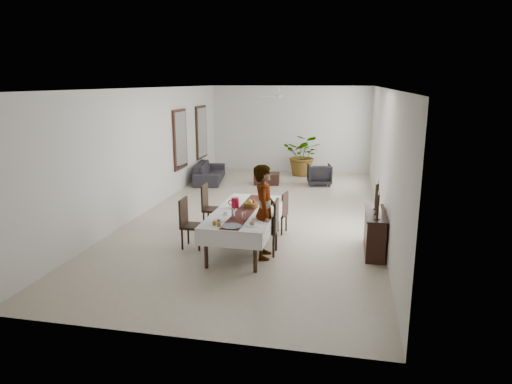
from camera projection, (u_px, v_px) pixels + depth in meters
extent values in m
cube|color=#BBB094|center=(260.00, 214.00, 11.87)|extent=(6.00, 12.00, 0.00)
cube|color=white|center=(260.00, 88.00, 11.12)|extent=(6.00, 12.00, 0.02)
cube|color=silver|center=(290.00, 129.00, 17.20)|extent=(6.00, 0.02, 3.20)
cube|color=silver|center=(169.00, 224.00, 5.78)|extent=(6.00, 0.02, 3.20)
cube|color=silver|center=(149.00, 150.00, 12.08)|extent=(0.02, 12.00, 3.20)
cube|color=silver|center=(383.00, 157.00, 10.91)|extent=(0.02, 12.00, 3.20)
cube|color=black|center=(246.00, 212.00, 9.30)|extent=(1.08, 2.53, 0.05)
cylinder|color=black|center=(206.00, 249.00, 8.35)|extent=(0.07, 0.07, 0.73)
cylinder|color=black|center=(255.00, 253.00, 8.16)|extent=(0.07, 0.07, 0.73)
cylinder|color=black|center=(238.00, 213.00, 10.62)|extent=(0.07, 0.07, 0.73)
cylinder|color=black|center=(277.00, 216.00, 10.43)|extent=(0.07, 0.07, 0.73)
cube|color=silver|center=(246.00, 211.00, 9.29)|extent=(1.27, 2.72, 0.01)
cube|color=white|center=(217.00, 216.00, 9.45)|extent=(0.04, 2.71, 0.31)
cube|color=silver|center=(275.00, 220.00, 9.20)|extent=(0.04, 2.71, 0.31)
cube|color=white|center=(228.00, 240.00, 8.04)|extent=(1.24, 0.02, 0.31)
cube|color=white|center=(259.00, 201.00, 10.60)|extent=(1.24, 0.02, 0.31)
cube|color=#532017|center=(246.00, 210.00, 9.29)|extent=(0.40, 2.63, 0.00)
cylinder|color=maroon|center=(235.00, 203.00, 9.46)|extent=(0.16, 0.16, 0.21)
torus|color=maroon|center=(231.00, 203.00, 9.48)|extent=(0.13, 0.02, 0.13)
cylinder|color=white|center=(244.00, 216.00, 8.59)|extent=(0.07, 0.07, 0.18)
cylinder|color=white|center=(233.00, 214.00, 8.74)|extent=(0.07, 0.07, 0.18)
cylinder|color=white|center=(254.00, 219.00, 8.62)|extent=(0.09, 0.09, 0.06)
cylinder|color=white|center=(254.00, 220.00, 8.62)|extent=(0.16, 0.16, 0.01)
cylinder|color=white|center=(226.00, 213.00, 8.99)|extent=(0.09, 0.09, 0.06)
cylinder|color=white|center=(226.00, 214.00, 9.00)|extent=(0.16, 0.16, 0.01)
cylinder|color=white|center=(252.00, 225.00, 8.32)|extent=(0.25, 0.25, 0.02)
sphere|color=tan|center=(252.00, 224.00, 8.31)|extent=(0.09, 0.09, 0.09)
cylinder|color=silver|center=(220.00, 220.00, 8.60)|extent=(0.25, 0.25, 0.02)
cylinder|color=white|center=(237.00, 202.00, 9.90)|extent=(0.25, 0.25, 0.02)
cylinder|color=#38393D|center=(231.00, 226.00, 8.24)|extent=(0.38, 0.38, 0.02)
cylinder|color=#976416|center=(219.00, 224.00, 8.25)|extent=(0.07, 0.07, 0.08)
cylinder|color=#986516|center=(214.00, 223.00, 8.33)|extent=(0.07, 0.07, 0.08)
cylinder|color=#9B6116|center=(219.00, 222.00, 8.42)|extent=(0.07, 0.07, 0.08)
cylinder|color=brown|center=(251.00, 205.00, 9.51)|extent=(0.31, 0.31, 0.10)
sphere|color=maroon|center=(253.00, 201.00, 9.51)|extent=(0.09, 0.09, 0.09)
sphere|color=#578B29|center=(249.00, 201.00, 9.53)|extent=(0.08, 0.08, 0.08)
sphere|color=yellow|center=(250.00, 202.00, 9.44)|extent=(0.09, 0.09, 0.09)
cube|color=black|center=(265.00, 230.00, 9.03)|extent=(0.48, 0.48, 0.05)
cylinder|color=black|center=(274.00, 246.00, 8.88)|extent=(0.05, 0.05, 0.46)
cylinder|color=black|center=(276.00, 240.00, 9.24)|extent=(0.05, 0.05, 0.46)
cylinder|color=black|center=(254.00, 245.00, 8.94)|extent=(0.05, 0.05, 0.46)
cylinder|color=black|center=(258.00, 239.00, 9.31)|extent=(0.05, 0.05, 0.46)
cube|color=black|center=(276.00, 215.00, 8.92)|extent=(0.06, 0.47, 0.60)
cube|color=black|center=(277.00, 215.00, 10.33)|extent=(0.46, 0.46, 0.05)
cylinder|color=black|center=(282.00, 227.00, 10.18)|extent=(0.05, 0.05, 0.40)
cylinder|color=black|center=(286.00, 223.00, 10.47)|extent=(0.05, 0.05, 0.40)
cylinder|color=black|center=(268.00, 225.00, 10.29)|extent=(0.05, 0.05, 0.40)
cylinder|color=black|center=(273.00, 221.00, 10.59)|extent=(0.05, 0.05, 0.40)
cube|color=black|center=(285.00, 204.00, 10.20)|extent=(0.10, 0.40, 0.51)
cube|color=black|center=(193.00, 226.00, 9.38)|extent=(0.44, 0.44, 0.05)
cylinder|color=black|center=(188.00, 234.00, 9.64)|extent=(0.04, 0.04, 0.43)
cylinder|color=black|center=(182.00, 240.00, 9.30)|extent=(0.04, 0.04, 0.43)
cylinder|color=black|center=(204.00, 235.00, 9.57)|extent=(0.04, 0.04, 0.43)
cylinder|color=black|center=(199.00, 241.00, 9.23)|extent=(0.04, 0.04, 0.43)
cube|color=black|center=(183.00, 212.00, 9.35)|extent=(0.04, 0.44, 0.56)
cube|color=black|center=(213.00, 210.00, 10.56)|extent=(0.45, 0.45, 0.05)
cylinder|color=black|center=(208.00, 217.00, 10.83)|extent=(0.04, 0.04, 0.44)
cylinder|color=black|center=(204.00, 222.00, 10.48)|extent=(0.04, 0.04, 0.44)
cylinder|color=black|center=(223.00, 218.00, 10.76)|extent=(0.04, 0.04, 0.44)
cylinder|color=black|center=(219.00, 222.00, 10.41)|extent=(0.04, 0.04, 0.44)
cube|color=black|center=(205.00, 197.00, 10.53)|extent=(0.05, 0.44, 0.57)
imported|color=#97999F|center=(264.00, 212.00, 8.75)|extent=(0.52, 0.72, 1.84)
cube|color=black|center=(374.00, 233.00, 9.12)|extent=(0.36, 1.35, 0.81)
cube|color=black|center=(376.00, 213.00, 9.02)|extent=(0.39, 1.40, 0.03)
cylinder|color=black|center=(377.00, 219.00, 8.55)|extent=(0.09, 0.09, 0.03)
cylinder|color=black|center=(378.00, 207.00, 8.49)|extent=(0.04, 0.04, 0.45)
cylinder|color=white|center=(379.00, 193.00, 8.43)|extent=(0.03, 0.03, 0.07)
cylinder|color=black|center=(376.00, 214.00, 8.89)|extent=(0.09, 0.09, 0.03)
cylinder|color=black|center=(377.00, 198.00, 8.82)|extent=(0.04, 0.04, 0.58)
cylinder|color=beige|center=(378.00, 182.00, 8.74)|extent=(0.03, 0.03, 0.07)
cylinder|color=black|center=(375.00, 209.00, 9.23)|extent=(0.09, 0.09, 0.03)
cylinder|color=black|center=(376.00, 196.00, 9.17)|extent=(0.04, 0.04, 0.49)
cylinder|color=#EFE7CF|center=(377.00, 183.00, 9.10)|extent=(0.03, 0.03, 0.07)
imported|color=#272429|center=(210.00, 172.00, 15.68)|extent=(1.19, 2.27, 0.63)
imported|color=#252227|center=(319.00, 175.00, 15.12)|extent=(0.89, 0.90, 0.70)
cube|color=black|center=(267.00, 179.00, 15.27)|extent=(0.89, 0.64, 0.37)
imported|color=#294F1F|center=(303.00, 155.00, 16.57)|extent=(1.54, 1.39, 1.51)
cube|color=black|center=(180.00, 139.00, 14.16)|extent=(0.06, 1.05, 1.85)
cube|color=white|center=(181.00, 139.00, 14.16)|extent=(0.01, 0.90, 1.70)
cube|color=black|center=(201.00, 132.00, 16.16)|extent=(0.06, 1.05, 1.85)
cube|color=white|center=(202.00, 132.00, 16.16)|extent=(0.01, 0.90, 1.70)
cylinder|color=white|center=(279.00, 90.00, 13.99)|extent=(0.04, 0.04, 0.20)
cylinder|color=silver|center=(279.00, 97.00, 14.04)|extent=(0.16, 0.16, 0.08)
cube|color=white|center=(280.00, 96.00, 14.37)|extent=(0.10, 0.55, 0.01)
cube|color=silver|center=(277.00, 97.00, 13.71)|extent=(0.10, 0.55, 0.01)
cube|color=silver|center=(290.00, 97.00, 13.97)|extent=(0.55, 0.10, 0.01)
cube|color=white|center=(267.00, 97.00, 14.11)|extent=(0.55, 0.10, 0.01)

